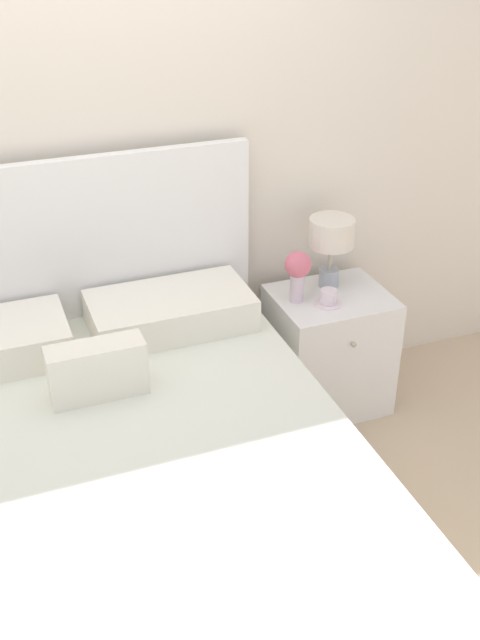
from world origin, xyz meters
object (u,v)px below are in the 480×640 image
Objects in this scene: bed at (126,507)px; table_lamp at (331,238)px; flower_vase at (298,270)px; teacup at (328,298)px; nightstand at (328,350)px.

bed reaches higher than table_lamp.
flower_vase is 1.97× the size of teacup.
table_lamp reaches higher than teacup.
nightstand is at bearing -5.45° from flower_vase.
bed is 3.47× the size of nightstand.
table_lamp is at bearing 34.40° from bed.
bed is 1.26m from flower_vase.
table_lamp is (0.03, 0.09, 0.53)m from nightstand.
bed is at bearing -145.60° from table_lamp.
teacup is at bearing -117.07° from table_lamp.
table_lamp reaches higher than flower_vase.
flower_vase reaches higher than nightstand.
teacup is at bearing -35.14° from flower_vase.
table_lamp is 1.40× the size of flower_vase.
bed reaches higher than teacup.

